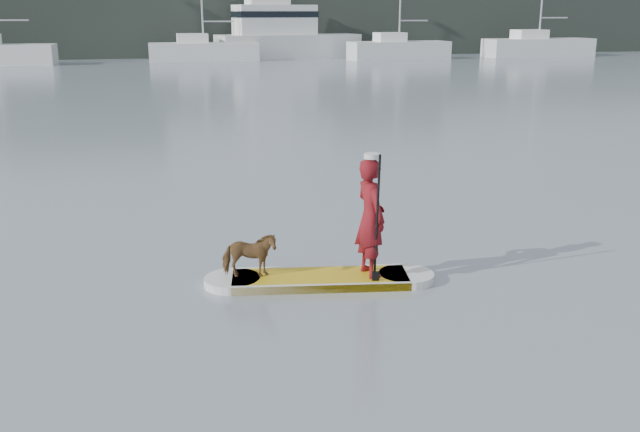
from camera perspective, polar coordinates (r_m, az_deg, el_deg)
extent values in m
plane|color=slate|center=(13.06, 7.51, -0.76)|extent=(140.00, 140.00, 0.00)
cube|color=gold|center=(10.23, 0.00, -5.07)|extent=(2.60, 1.21, 0.12)
cylinder|color=silver|center=(10.23, -7.03, -5.20)|extent=(0.80, 0.80, 0.12)
cylinder|color=silver|center=(10.39, 6.92, -4.85)|extent=(0.80, 0.80, 0.12)
cube|color=silver|center=(10.58, -0.14, -4.34)|extent=(2.47, 0.48, 0.12)
cube|color=silver|center=(9.89, 0.15, -5.84)|extent=(2.47, 0.48, 0.12)
imported|color=maroon|center=(10.01, 4.07, -0.12)|extent=(0.49, 0.67, 1.69)
cylinder|color=silver|center=(9.81, 4.17, 4.81)|extent=(0.22, 0.22, 0.07)
imported|color=#502C1B|center=(10.08, -5.69, -3.14)|extent=(0.82, 0.48, 0.65)
cylinder|color=black|center=(9.75, 4.58, -0.36)|extent=(0.08, 0.30, 1.89)
cube|color=black|center=(10.04, 4.47, -5.29)|extent=(0.10, 0.04, 0.32)
cylinder|color=#B7B7BC|center=(57.05, -23.54, 14.16)|extent=(2.51, 0.24, 0.10)
cube|color=white|center=(57.79, -9.28, 12.83)|extent=(8.42, 2.69, 1.40)
cube|color=white|center=(57.69, -10.18, 13.83)|extent=(2.37, 1.84, 0.70)
cylinder|color=#B7B7BC|center=(57.81, -8.16, 15.16)|extent=(2.40, 0.13, 0.10)
cube|color=white|center=(59.41, 6.33, 13.03)|extent=(8.21, 3.04, 1.41)
cube|color=white|center=(59.06, 5.61, 14.06)|extent=(2.36, 1.95, 0.71)
cylinder|color=#B7B7BC|center=(59.82, 7.51, 15.24)|extent=(2.43, 0.23, 0.10)
cube|color=white|center=(65.55, 17.06, 12.76)|extent=(9.52, 3.03, 1.50)
cube|color=white|center=(65.02, 16.41, 13.78)|extent=(2.70, 2.02, 0.75)
cylinder|color=#B7B7BC|center=(66.17, 18.22, 14.84)|extent=(2.58, 0.17, 0.11)
cube|color=white|center=(60.67, -2.55, 13.41)|extent=(12.13, 5.44, 1.92)
cube|color=white|center=(60.21, -3.66, 15.40)|extent=(6.82, 3.88, 2.34)
cube|color=black|center=(60.21, -3.67, 15.80)|extent=(6.95, 3.98, 0.48)
cube|color=black|center=(64.80, -9.95, 15.17)|extent=(90.00, 6.00, 6.00)
cube|color=black|center=(65.86, -19.13, 15.87)|extent=(14.00, 4.00, 9.00)
cube|color=black|center=(69.41, 5.55, 16.20)|extent=(10.00, 4.00, 8.00)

